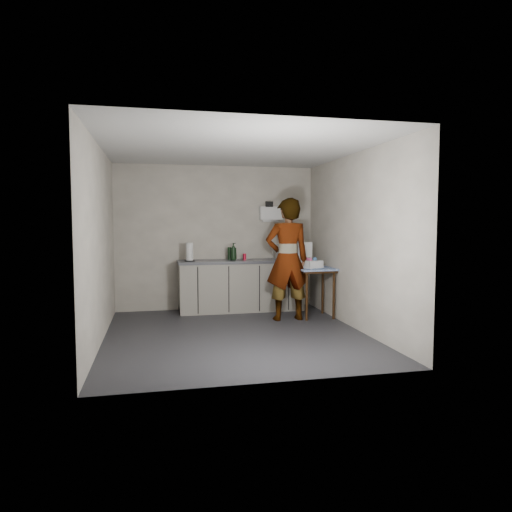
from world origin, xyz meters
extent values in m
plane|color=#25252A|center=(0.00, 0.00, 0.00)|extent=(4.00, 4.00, 0.00)
cube|color=#B3AB9C|center=(0.00, 1.99, 1.30)|extent=(3.60, 0.02, 2.60)
cube|color=#B3AB9C|center=(1.79, 0.00, 1.30)|extent=(0.02, 4.00, 2.60)
cube|color=#B3AB9C|center=(-1.79, 0.00, 1.30)|extent=(0.02, 4.00, 2.60)
cube|color=silver|center=(0.00, 0.00, 2.60)|extent=(3.60, 4.00, 0.01)
cube|color=black|center=(0.40, 1.70, 0.04)|extent=(2.20, 0.52, 0.08)
cube|color=#A29B90|center=(0.40, 1.70, 0.43)|extent=(2.20, 0.58, 0.86)
cube|color=#555760|center=(0.40, 1.70, 0.89)|extent=(2.24, 0.62, 0.05)
cube|color=black|center=(-0.40, 1.41, 0.43)|extent=(0.02, 0.01, 0.80)
cube|color=black|center=(0.13, 1.41, 0.43)|extent=(0.02, 0.01, 0.80)
cube|color=black|center=(0.67, 1.41, 0.43)|extent=(0.01, 0.01, 0.80)
cube|color=black|center=(1.20, 1.41, 0.43)|extent=(0.02, 0.01, 0.80)
cube|color=white|center=(1.00, 1.92, 1.75)|extent=(0.42, 0.16, 0.24)
cube|color=white|center=(1.00, 1.97, 1.61)|extent=(0.30, 0.06, 0.04)
cube|color=black|center=(0.95, 1.83, 1.91)|extent=(0.14, 0.02, 0.10)
cylinder|color=#3C210D|center=(1.27, 0.64, 0.38)|extent=(0.04, 0.04, 0.76)
cylinder|color=#3C210D|center=(1.74, 0.65, 0.38)|extent=(0.04, 0.04, 0.76)
cylinder|color=#3C210D|center=(1.26, 1.11, 0.38)|extent=(0.04, 0.04, 0.76)
cylinder|color=#3C210D|center=(1.73, 1.12, 0.38)|extent=(0.04, 0.04, 0.76)
cube|color=#3C210D|center=(1.50, 0.88, 0.78)|extent=(0.58, 0.58, 0.04)
cube|color=#1C4BA9|center=(1.50, 0.88, 0.81)|extent=(0.66, 0.66, 0.03)
imported|color=#B2A593|center=(0.98, 0.77, 0.98)|extent=(0.73, 0.48, 1.97)
imported|color=black|center=(0.26, 1.69, 1.06)|extent=(0.16, 0.16, 0.31)
cylinder|color=red|center=(0.47, 1.71, 0.97)|extent=(0.06, 0.06, 0.11)
cylinder|color=black|center=(0.20, 1.76, 1.02)|extent=(0.07, 0.07, 0.23)
cylinder|color=black|center=(-0.52, 1.63, 0.92)|extent=(0.18, 0.18, 0.02)
cylinder|color=white|center=(-0.52, 1.63, 1.08)|extent=(0.12, 0.12, 0.30)
cube|color=silver|center=(1.19, 1.67, 0.92)|extent=(0.39, 0.30, 0.02)
cylinder|color=silver|center=(1.01, 1.54, 1.06)|extent=(0.01, 0.01, 0.26)
cylinder|color=silver|center=(1.37, 1.54, 1.06)|extent=(0.01, 0.01, 0.26)
cylinder|color=silver|center=(1.01, 1.79, 1.06)|extent=(0.01, 0.01, 0.26)
cylinder|color=silver|center=(1.37, 1.79, 1.06)|extent=(0.01, 0.01, 0.26)
cylinder|color=white|center=(1.09, 1.67, 1.04)|extent=(0.05, 0.22, 0.22)
cylinder|color=white|center=(1.17, 1.67, 1.04)|extent=(0.05, 0.22, 0.22)
cylinder|color=white|center=(1.25, 1.67, 1.04)|extent=(0.05, 0.22, 0.22)
cube|color=white|center=(1.44, 0.93, 0.83)|extent=(0.38, 0.38, 0.01)
cube|color=white|center=(1.49, 0.80, 0.89)|extent=(0.28, 0.11, 0.11)
cube|color=white|center=(1.39, 1.06, 0.89)|extent=(0.28, 0.11, 0.11)
cube|color=white|center=(1.31, 0.88, 0.89)|extent=(0.11, 0.28, 0.11)
cube|color=white|center=(1.58, 0.98, 0.89)|extent=(0.11, 0.28, 0.11)
cube|color=white|center=(1.39, 1.07, 1.09)|extent=(0.28, 0.11, 0.30)
cylinder|color=silver|center=(1.44, 0.93, 0.89)|extent=(0.20, 0.20, 0.11)
sphere|color=#E85599|center=(1.41, 0.88, 0.97)|extent=(0.07, 0.07, 0.07)
sphere|color=#508FDA|center=(1.50, 0.91, 0.97)|extent=(0.07, 0.07, 0.07)
sphere|color=#4EBF6A|center=(1.43, 0.98, 0.97)|extent=(0.07, 0.07, 0.07)
sphere|color=#E85599|center=(1.39, 0.96, 0.97)|extent=(0.07, 0.07, 0.07)
camera|label=1|loc=(-1.09, -6.27, 1.59)|focal=32.00mm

